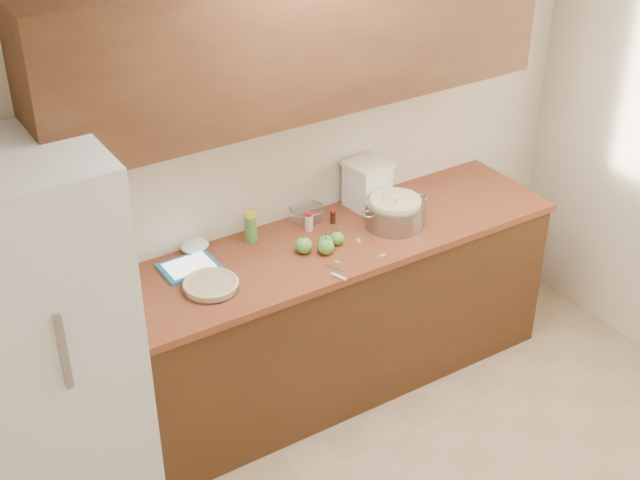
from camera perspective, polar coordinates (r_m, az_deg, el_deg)
room_shell at (r=3.36m, az=13.63°, el=-5.77°), size 3.60×3.60×3.60m
counter_run at (r=4.77m, az=0.00°, el=-4.98°), size 2.64×0.68×0.92m
upper_cabinets at (r=4.20m, az=-1.16°, el=12.77°), size 2.60×0.34×0.70m
fridge at (r=4.05m, az=-17.32°, el=-6.38°), size 0.70×0.70×1.80m
pie at (r=4.19m, az=-7.00°, el=-2.88°), size 0.27×0.27×0.04m
colander at (r=4.67m, az=4.81°, el=1.76°), size 0.41×0.31×0.15m
flour_canister at (r=4.81m, az=3.05°, el=3.59°), size 0.23×0.23×0.26m
tablet at (r=4.37m, az=-8.39°, el=-1.71°), size 0.27×0.21×0.02m
paring_knife at (r=4.26m, az=1.17°, el=-2.27°), size 0.08×0.17×0.02m
lemon_bottle at (r=4.52m, az=-4.46°, el=0.85°), size 0.06×0.06×0.17m
cinnamon_shaker at (r=4.62m, az=-0.71°, el=1.18°), size 0.04×0.04×0.10m
vanilla_bottle at (r=4.68m, az=0.83°, el=1.52°), size 0.03×0.03×0.08m
mixing_bowl at (r=4.73m, az=-0.86°, el=1.80°), size 0.19×0.19×0.07m
paper_towel at (r=4.49m, az=-8.02°, el=-0.36°), size 0.16×0.14×0.06m
apple_left at (r=4.42m, az=-1.04°, el=-0.35°), size 0.09×0.09×0.10m
apple_center at (r=4.45m, az=0.36°, el=-0.17°), size 0.08×0.08×0.09m
apple_front at (r=4.42m, az=0.38°, el=-0.42°), size 0.08×0.08×0.10m
apple_extra at (r=4.50m, az=1.09°, el=0.12°), size 0.07×0.07×0.08m
peel_a at (r=4.55m, az=2.49°, el=-0.02°), size 0.03×0.04×0.00m
peel_b at (r=4.37m, az=1.13°, el=-1.40°), size 0.02×0.03×0.00m
peel_c at (r=4.43m, az=4.00°, el=-0.98°), size 0.04×0.02×0.00m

